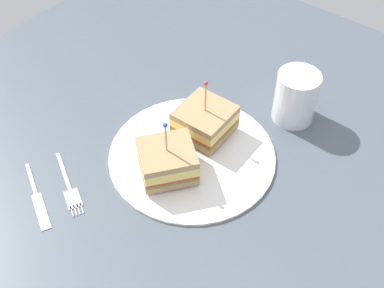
{
  "coord_description": "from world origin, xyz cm",
  "views": [
    {
      "loc": [
        42.03,
        33.19,
        61.1
      ],
      "look_at": [
        0.0,
        0.0,
        2.98
      ],
      "focal_mm": 46.66,
      "sensor_mm": 36.0,
      "label": 1
    }
  ],
  "objects_px": {
    "plate": "(192,154)",
    "sandwich_half_front": "(167,161)",
    "knife": "(37,199)",
    "fork": "(70,190)",
    "sandwich_half_back": "(205,120)",
    "drink_glass": "(295,99)"
  },
  "relations": [
    {
      "from": "plate",
      "to": "sandwich_half_back",
      "type": "height_order",
      "value": "sandwich_half_back"
    },
    {
      "from": "plate",
      "to": "fork",
      "type": "height_order",
      "value": "plate"
    },
    {
      "from": "plate",
      "to": "sandwich_half_front",
      "type": "relative_size",
      "value": 2.41
    },
    {
      "from": "plate",
      "to": "knife",
      "type": "height_order",
      "value": "plate"
    },
    {
      "from": "sandwich_half_back",
      "to": "sandwich_half_front",
      "type": "bearing_deg",
      "value": 4.65
    },
    {
      "from": "sandwich_half_back",
      "to": "fork",
      "type": "bearing_deg",
      "value": -21.93
    },
    {
      "from": "sandwich_half_front",
      "to": "fork",
      "type": "xyz_separation_m",
      "value": [
        0.12,
        -0.1,
        -0.03
      ]
    },
    {
      "from": "drink_glass",
      "to": "plate",
      "type": "bearing_deg",
      "value": -23.65
    },
    {
      "from": "sandwich_half_back",
      "to": "knife",
      "type": "height_order",
      "value": "sandwich_half_back"
    },
    {
      "from": "sandwich_half_front",
      "to": "knife",
      "type": "height_order",
      "value": "sandwich_half_front"
    },
    {
      "from": "plate",
      "to": "sandwich_half_front",
      "type": "distance_m",
      "value": 0.06
    },
    {
      "from": "plate",
      "to": "drink_glass",
      "type": "distance_m",
      "value": 0.2
    },
    {
      "from": "sandwich_half_back",
      "to": "drink_glass",
      "type": "xyz_separation_m",
      "value": [
        -0.13,
        0.09,
        0.01
      ]
    },
    {
      "from": "plate",
      "to": "sandwich_half_front",
      "type": "bearing_deg",
      "value": -5.89
    },
    {
      "from": "sandwich_half_back",
      "to": "fork",
      "type": "relative_size",
      "value": 0.87
    },
    {
      "from": "sandwich_half_back",
      "to": "drink_glass",
      "type": "height_order",
      "value": "sandwich_half_back"
    },
    {
      "from": "plate",
      "to": "knife",
      "type": "distance_m",
      "value": 0.25
    },
    {
      "from": "plate",
      "to": "fork",
      "type": "relative_size",
      "value": 2.22
    },
    {
      "from": "knife",
      "to": "sandwich_half_front",
      "type": "bearing_deg",
      "value": 142.17
    },
    {
      "from": "plate",
      "to": "drink_glass",
      "type": "relative_size",
      "value": 2.95
    },
    {
      "from": "fork",
      "to": "knife",
      "type": "relative_size",
      "value": 0.98
    },
    {
      "from": "sandwich_half_back",
      "to": "plate",
      "type": "bearing_deg",
      "value": 15.2
    }
  ]
}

